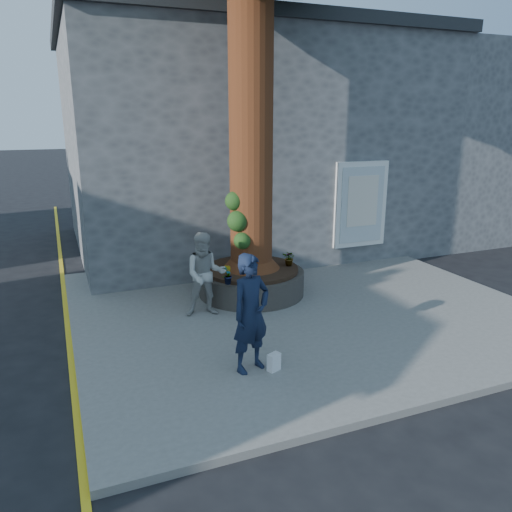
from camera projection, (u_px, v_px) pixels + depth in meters
name	position (u px, v px, depth m)	size (l,w,h in m)	color
ground	(251.00, 340.00, 9.00)	(120.00, 120.00, 0.00)	black
pavement	(300.00, 307.00, 10.42)	(9.00, 8.00, 0.12)	slate
yellow_line	(70.00, 346.00, 8.79)	(0.10, 30.00, 0.01)	yellow
stone_shop	(241.00, 141.00, 15.47)	(10.30, 8.30, 6.30)	#4F5154
neighbour_shop	(443.00, 142.00, 18.42)	(6.00, 8.00, 6.00)	#4F5154
planter	(251.00, 281.00, 10.96)	(2.30, 2.30, 0.60)	black
man	(251.00, 313.00, 7.49)	(0.67, 0.44, 1.85)	#131C34
woman	(205.00, 274.00, 9.65)	(0.81, 0.63, 1.66)	#ABA9A4
shopping_bag	(274.00, 362.00, 7.66)	(0.20, 0.12, 0.28)	white
plant_a	(227.00, 275.00, 9.77)	(0.19, 0.13, 0.35)	gray
plant_b	(227.00, 275.00, 9.76)	(0.20, 0.19, 0.36)	gray
plant_c	(289.00, 259.00, 10.97)	(0.17, 0.17, 0.31)	gray
plant_d	(290.00, 258.00, 11.01)	(0.30, 0.26, 0.33)	gray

